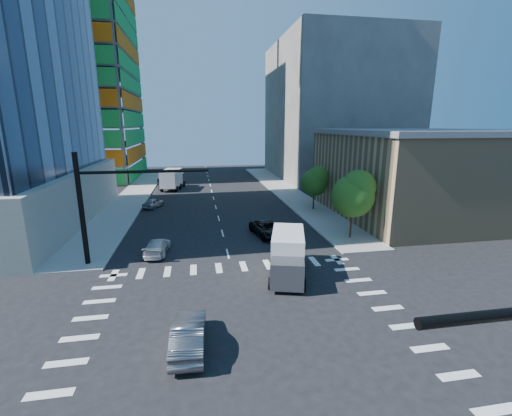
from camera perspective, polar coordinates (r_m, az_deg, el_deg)
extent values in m
plane|color=black|center=(20.12, -1.36, -19.97)|extent=(160.00, 160.00, 0.00)
cube|color=silver|center=(20.12, -1.36, -19.96)|extent=(20.00, 20.00, 0.01)
cube|color=gray|center=(59.55, 4.81, 2.94)|extent=(5.00, 60.00, 0.15)
cube|color=gray|center=(58.51, -19.63, 1.99)|extent=(5.00, 60.00, 0.15)
cube|color=green|center=(80.66, -20.24, 22.45)|extent=(0.12, 24.00, 49.00)
cube|color=#C85F0B|center=(71.82, -32.86, 22.38)|extent=(24.00, 0.12, 49.00)
cube|color=tan|center=(47.73, 25.40, 4.98)|extent=(20.00, 22.00, 10.00)
cube|color=slate|center=(47.34, 26.06, 11.32)|extent=(20.50, 22.50, 0.60)
cube|color=#645D5A|center=(77.44, 12.92, 15.48)|extent=(24.00, 30.00, 28.00)
cylinder|color=black|center=(30.20, -27.09, -0.26)|extent=(0.40, 0.40, 9.00)
cylinder|color=black|center=(28.59, -18.09, 5.79)|extent=(10.00, 0.24, 0.24)
imported|color=black|center=(28.62, -15.94, 3.72)|extent=(0.16, 0.20, 1.00)
cylinder|color=#382316|center=(35.42, 15.50, -2.98)|extent=(0.20, 0.20, 2.27)
sphere|color=#1D5115|center=(34.69, 15.83, 1.91)|extent=(4.16, 4.16, 4.16)
sphere|color=#417426|center=(34.42, 16.75, 3.41)|extent=(3.25, 3.25, 3.25)
cylinder|color=#382316|center=(46.31, 9.56, 0.99)|extent=(0.20, 0.20, 1.92)
sphere|color=#1D5115|center=(45.82, 9.69, 4.18)|extent=(3.52, 3.52, 3.52)
sphere|color=#417426|center=(45.55, 10.33, 5.15)|extent=(2.75, 2.75, 2.75)
imported|color=black|center=(35.29, 1.94, -3.46)|extent=(3.47, 5.74, 1.49)
imported|color=silver|center=(31.71, -16.17, -6.18)|extent=(2.20, 4.69, 1.32)
imported|color=#9C9EA4|center=(49.22, -16.74, 0.81)|extent=(2.94, 4.20, 1.33)
imported|color=#545459|center=(18.89, -11.14, -19.95)|extent=(1.84, 4.73, 1.53)
cube|color=silver|center=(25.81, 5.31, -7.41)|extent=(3.62, 5.41, 2.58)
cube|color=#3B3C42|center=(26.05, 5.28, -8.73)|extent=(2.67, 2.33, 1.88)
cube|color=silver|center=(62.73, -13.68, 5.04)|extent=(3.70, 5.98, 2.89)
cube|color=#3B3C42|center=(62.84, -13.64, 4.38)|extent=(2.90, 2.46, 2.12)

